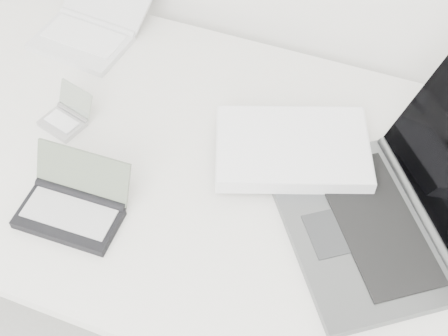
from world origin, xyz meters
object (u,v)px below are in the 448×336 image
(desk, at_px, (244,189))
(palmtop_charcoal, at_px, (73,206))
(netbook_open_white, at_px, (90,29))
(laptop_large, at_px, (347,185))

(desk, distance_m, palmtop_charcoal, 0.35)
(desk, height_order, netbook_open_white, netbook_open_white)
(laptop_large, distance_m, palmtop_charcoal, 0.53)
(laptop_large, xyz_separation_m, palmtop_charcoal, (-0.48, -0.22, -0.02))
(desk, xyz_separation_m, laptop_large, (0.20, 0.02, 0.09))
(laptop_large, distance_m, netbook_open_white, 0.75)
(laptop_large, relative_size, palmtop_charcoal, 3.25)
(palmtop_charcoal, bearing_deg, netbook_open_white, 113.69)
(desk, relative_size, palmtop_charcoal, 8.01)
(netbook_open_white, relative_size, palmtop_charcoal, 1.47)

